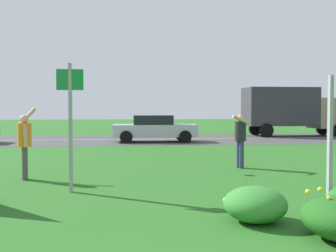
{
  "coord_description": "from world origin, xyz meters",
  "views": [
    {
      "loc": [
        -1.39,
        -2.19,
        1.77
      ],
      "look_at": [
        -0.14,
        9.46,
        1.29
      ],
      "focal_mm": 43.71,
      "sensor_mm": 36.0,
      "label": 1
    }
  ],
  "objects_px": {
    "person_catcher_dark_shirt": "(240,136)",
    "frisbee_white": "(187,124)",
    "sign_post_by_roadside": "(330,139)",
    "car_silver_center_left": "(154,128)",
    "box_truck_tan": "(293,109)",
    "person_thrower_orange_shirt": "(25,141)",
    "sign_post_near_path": "(70,115)"
  },
  "relations": [
    {
      "from": "person_catcher_dark_shirt",
      "to": "frisbee_white",
      "type": "xyz_separation_m",
      "value": [
        -1.67,
        -0.35,
        0.38
      ]
    },
    {
      "from": "sign_post_by_roadside",
      "to": "car_silver_center_left",
      "type": "bearing_deg",
      "value": 98.51
    },
    {
      "from": "car_silver_center_left",
      "to": "box_truck_tan",
      "type": "distance_m",
      "value": 10.36
    },
    {
      "from": "frisbee_white",
      "to": "car_silver_center_left",
      "type": "distance_m",
      "value": 10.59
    },
    {
      "from": "car_silver_center_left",
      "to": "sign_post_by_roadside",
      "type": "bearing_deg",
      "value": -81.49
    },
    {
      "from": "box_truck_tan",
      "to": "car_silver_center_left",
      "type": "bearing_deg",
      "value": -157.5
    },
    {
      "from": "sign_post_by_roadside",
      "to": "frisbee_white",
      "type": "distance_m",
      "value": 4.78
    },
    {
      "from": "person_thrower_orange_shirt",
      "to": "box_truck_tan",
      "type": "relative_size",
      "value": 0.27
    },
    {
      "from": "sign_post_by_roadside",
      "to": "person_thrower_orange_shirt",
      "type": "xyz_separation_m",
      "value": [
        -6.33,
        3.26,
        -0.22
      ]
    },
    {
      "from": "sign_post_near_path",
      "to": "person_thrower_orange_shirt",
      "type": "xyz_separation_m",
      "value": [
        -1.35,
        1.71,
        -0.68
      ]
    },
    {
      "from": "sign_post_near_path",
      "to": "sign_post_by_roadside",
      "type": "relative_size",
      "value": 1.14
    },
    {
      "from": "person_thrower_orange_shirt",
      "to": "person_catcher_dark_shirt",
      "type": "bearing_deg",
      "value": 13.36
    },
    {
      "from": "box_truck_tan",
      "to": "sign_post_by_roadside",
      "type": "bearing_deg",
      "value": -111.16
    },
    {
      "from": "person_catcher_dark_shirt",
      "to": "box_truck_tan",
      "type": "relative_size",
      "value": 0.24
    },
    {
      "from": "person_catcher_dark_shirt",
      "to": "frisbee_white",
      "type": "relative_size",
      "value": 6.01
    },
    {
      "from": "person_thrower_orange_shirt",
      "to": "frisbee_white",
      "type": "relative_size",
      "value": 6.77
    },
    {
      "from": "box_truck_tan",
      "to": "person_thrower_orange_shirt",
      "type": "bearing_deg",
      "value": -131.17
    },
    {
      "from": "person_thrower_orange_shirt",
      "to": "person_catcher_dark_shirt",
      "type": "height_order",
      "value": "person_thrower_orange_shirt"
    },
    {
      "from": "person_catcher_dark_shirt",
      "to": "car_silver_center_left",
      "type": "xyz_separation_m",
      "value": [
        -1.85,
        10.22,
        -0.22
      ]
    },
    {
      "from": "sign_post_near_path",
      "to": "frisbee_white",
      "type": "height_order",
      "value": "sign_post_near_path"
    },
    {
      "from": "person_thrower_orange_shirt",
      "to": "person_catcher_dark_shirt",
      "type": "xyz_separation_m",
      "value": [
        5.95,
        1.41,
        -0.02
      ]
    },
    {
      "from": "frisbee_white",
      "to": "sign_post_near_path",
      "type": "bearing_deg",
      "value": -136.54
    },
    {
      "from": "person_thrower_orange_shirt",
      "to": "box_truck_tan",
      "type": "distance_m",
      "value": 20.71
    },
    {
      "from": "car_silver_center_left",
      "to": "sign_post_near_path",
      "type": "bearing_deg",
      "value": -101.64
    },
    {
      "from": "car_silver_center_left",
      "to": "frisbee_white",
      "type": "bearing_deg",
      "value": -89.03
    },
    {
      "from": "sign_post_near_path",
      "to": "person_thrower_orange_shirt",
      "type": "distance_m",
      "value": 2.28
    },
    {
      "from": "frisbee_white",
      "to": "person_thrower_orange_shirt",
      "type": "bearing_deg",
      "value": -166.06
    },
    {
      "from": "person_catcher_dark_shirt",
      "to": "box_truck_tan",
      "type": "distance_m",
      "value": 16.13
    },
    {
      "from": "sign_post_by_roadside",
      "to": "frisbee_white",
      "type": "xyz_separation_m",
      "value": [
        -2.05,
        4.32,
        0.15
      ]
    },
    {
      "from": "frisbee_white",
      "to": "box_truck_tan",
      "type": "distance_m",
      "value": 17.27
    },
    {
      "from": "sign_post_by_roadside",
      "to": "frisbee_white",
      "type": "height_order",
      "value": "sign_post_by_roadside"
    },
    {
      "from": "sign_post_near_path",
      "to": "car_silver_center_left",
      "type": "xyz_separation_m",
      "value": [
        2.75,
        13.35,
        -0.92
      ]
    }
  ]
}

